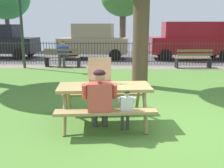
{
  "coord_description": "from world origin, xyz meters",
  "views": [
    {
      "loc": [
        -0.76,
        -4.81,
        1.93
      ],
      "look_at": [
        -1.02,
        0.26,
        0.75
      ],
      "focal_mm": 41.02,
      "sensor_mm": 36.0,
      "label": 1
    }
  ],
  "objects_px": {
    "picnic_table_foreground": "(104,94)",
    "pizza_box_open": "(99,80)",
    "pizza_slice_on_table": "(120,86)",
    "adult_at_table": "(100,98)",
    "lamp_post_walkway": "(20,10)",
    "parked_car_right": "(192,40)",
    "parked_car_center": "(94,41)",
    "park_bench_left": "(62,58)",
    "park_bench_center": "(193,59)",
    "person_on_park_bench": "(63,53)",
    "child_at_table": "(126,107)"
  },
  "relations": [
    {
      "from": "park_bench_left",
      "to": "person_on_park_bench",
      "type": "bearing_deg",
      "value": 54.62
    },
    {
      "from": "pizza_box_open",
      "to": "child_at_table",
      "type": "relative_size",
      "value": 0.65
    },
    {
      "from": "person_on_park_bench",
      "to": "parked_car_center",
      "type": "xyz_separation_m",
      "value": [
        1.09,
        2.99,
        0.35
      ]
    },
    {
      "from": "pizza_box_open",
      "to": "person_on_park_bench",
      "type": "height_order",
      "value": "pizza_box_open"
    },
    {
      "from": "pizza_slice_on_table",
      "to": "adult_at_table",
      "type": "height_order",
      "value": "adult_at_table"
    },
    {
      "from": "adult_at_table",
      "to": "person_on_park_bench",
      "type": "xyz_separation_m",
      "value": [
        -2.45,
        7.4,
        0.0
      ]
    },
    {
      "from": "child_at_table",
      "to": "park_bench_left",
      "type": "bearing_deg",
      "value": 111.73
    },
    {
      "from": "picnic_table_foreground",
      "to": "person_on_park_bench",
      "type": "bearing_deg",
      "value": 109.89
    },
    {
      "from": "parked_car_center",
      "to": "parked_car_right",
      "type": "bearing_deg",
      "value": 0.0
    },
    {
      "from": "pizza_slice_on_table",
      "to": "adult_at_table",
      "type": "xyz_separation_m",
      "value": [
        -0.35,
        -0.48,
        -0.12
      ]
    },
    {
      "from": "park_bench_center",
      "to": "person_on_park_bench",
      "type": "xyz_separation_m",
      "value": [
        -5.99,
        0.02,
        0.24
      ]
    },
    {
      "from": "picnic_table_foreground",
      "to": "pizza_box_open",
      "type": "height_order",
      "value": "pizza_box_open"
    },
    {
      "from": "pizza_slice_on_table",
      "to": "person_on_park_bench",
      "type": "bearing_deg",
      "value": 112.01
    },
    {
      "from": "park_bench_center",
      "to": "parked_car_right",
      "type": "height_order",
      "value": "parked_car_right"
    },
    {
      "from": "pizza_slice_on_table",
      "to": "person_on_park_bench",
      "type": "height_order",
      "value": "person_on_park_bench"
    },
    {
      "from": "adult_at_table",
      "to": "parked_car_right",
      "type": "height_order",
      "value": "parked_car_right"
    },
    {
      "from": "child_at_table",
      "to": "parked_car_right",
      "type": "bearing_deg",
      "value": 70.32
    },
    {
      "from": "picnic_table_foreground",
      "to": "parked_car_center",
      "type": "distance_m",
      "value": 9.99
    },
    {
      "from": "pizza_box_open",
      "to": "park_bench_center",
      "type": "distance_m",
      "value": 7.68
    },
    {
      "from": "pizza_slice_on_table",
      "to": "park_bench_left",
      "type": "xyz_separation_m",
      "value": [
        -2.81,
        6.9,
        -0.36
      ]
    },
    {
      "from": "park_bench_left",
      "to": "lamp_post_walkway",
      "type": "distance_m",
      "value": 2.73
    },
    {
      "from": "child_at_table",
      "to": "parked_car_center",
      "type": "distance_m",
      "value": 10.54
    },
    {
      "from": "picnic_table_foreground",
      "to": "park_bench_left",
      "type": "height_order",
      "value": "park_bench_left"
    },
    {
      "from": "child_at_table",
      "to": "lamp_post_walkway",
      "type": "height_order",
      "value": "lamp_post_walkway"
    },
    {
      "from": "lamp_post_walkway",
      "to": "parked_car_right",
      "type": "relative_size",
      "value": 0.91
    },
    {
      "from": "picnic_table_foreground",
      "to": "adult_at_table",
      "type": "distance_m",
      "value": 0.51
    },
    {
      "from": "parked_car_center",
      "to": "park_bench_left",
      "type": "bearing_deg",
      "value": -110.12
    },
    {
      "from": "lamp_post_walkway",
      "to": "pizza_slice_on_table",
      "type": "bearing_deg",
      "value": -55.52
    },
    {
      "from": "pizza_box_open",
      "to": "park_bench_left",
      "type": "distance_m",
      "value": 7.2
    },
    {
      "from": "lamp_post_walkway",
      "to": "parked_car_right",
      "type": "height_order",
      "value": "lamp_post_walkway"
    },
    {
      "from": "child_at_table",
      "to": "pizza_slice_on_table",
      "type": "bearing_deg",
      "value": 104.88
    },
    {
      "from": "picnic_table_foreground",
      "to": "park_bench_left",
      "type": "relative_size",
      "value": 1.21
    },
    {
      "from": "picnic_table_foreground",
      "to": "parked_car_center",
      "type": "height_order",
      "value": "parked_car_center"
    },
    {
      "from": "park_bench_center",
      "to": "lamp_post_walkway",
      "type": "height_order",
      "value": "lamp_post_walkway"
    },
    {
      "from": "pizza_slice_on_table",
      "to": "person_on_park_bench",
      "type": "xyz_separation_m",
      "value": [
        -2.8,
        6.92,
        -0.12
      ]
    },
    {
      "from": "pizza_slice_on_table",
      "to": "lamp_post_walkway",
      "type": "height_order",
      "value": "lamp_post_walkway"
    },
    {
      "from": "park_bench_left",
      "to": "parked_car_center",
      "type": "relative_size",
      "value": 0.41
    },
    {
      "from": "park_bench_center",
      "to": "person_on_park_bench",
      "type": "height_order",
      "value": "person_on_park_bench"
    },
    {
      "from": "pizza_slice_on_table",
      "to": "parked_car_right",
      "type": "distance_m",
      "value": 10.63
    },
    {
      "from": "adult_at_table",
      "to": "parked_car_right",
      "type": "distance_m",
      "value": 11.21
    },
    {
      "from": "lamp_post_walkway",
      "to": "picnic_table_foreground",
      "type": "bearing_deg",
      "value": -57.27
    },
    {
      "from": "pizza_slice_on_table",
      "to": "park_bench_center",
      "type": "relative_size",
      "value": 0.16
    },
    {
      "from": "child_at_table",
      "to": "parked_car_right",
      "type": "distance_m",
      "value": 11.03
    },
    {
      "from": "park_bench_left",
      "to": "person_on_park_bench",
      "type": "xyz_separation_m",
      "value": [
        0.01,
        0.02,
        0.24
      ]
    },
    {
      "from": "parked_car_center",
      "to": "parked_car_right",
      "type": "distance_m",
      "value": 5.54
    },
    {
      "from": "parked_car_right",
      "to": "child_at_table",
      "type": "bearing_deg",
      "value": -109.68
    },
    {
      "from": "pizza_slice_on_table",
      "to": "parked_car_right",
      "type": "xyz_separation_m",
      "value": [
        3.83,
        9.91,
        0.32
      ]
    },
    {
      "from": "picnic_table_foreground",
      "to": "parked_car_right",
      "type": "distance_m",
      "value": 10.73
    },
    {
      "from": "pizza_box_open",
      "to": "park_bench_left",
      "type": "xyz_separation_m",
      "value": [
        -2.4,
        6.77,
        -0.45
      ]
    },
    {
      "from": "adult_at_table",
      "to": "park_bench_left",
      "type": "distance_m",
      "value": 7.79
    }
  ]
}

